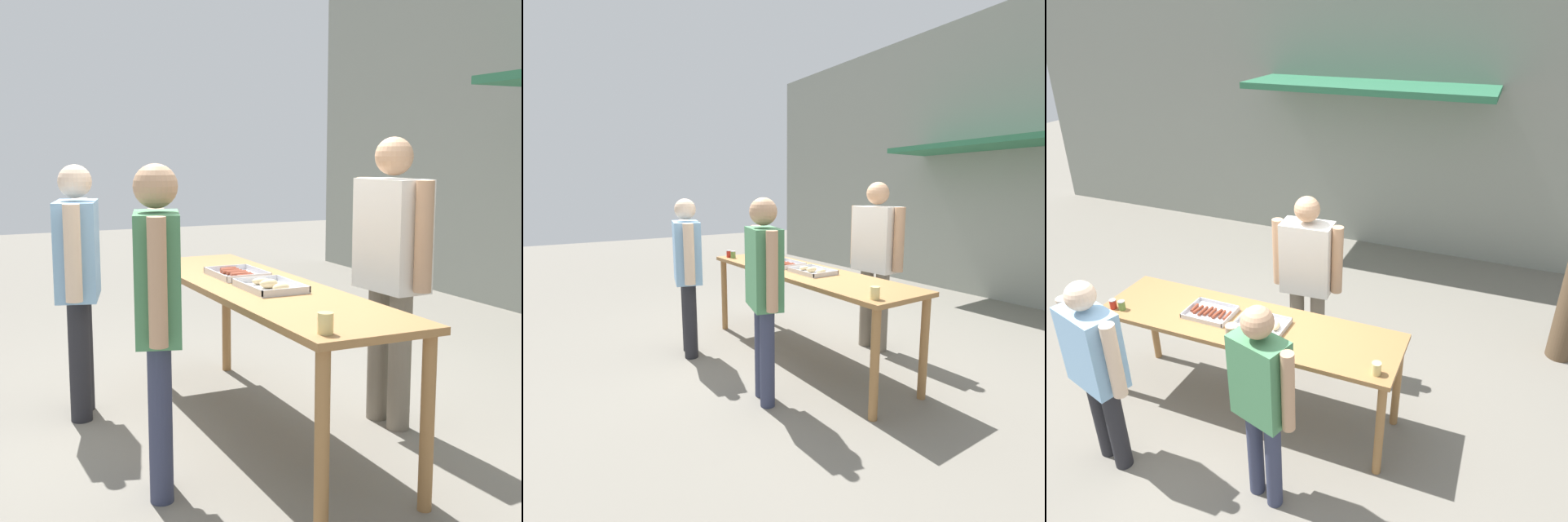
# 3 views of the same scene
# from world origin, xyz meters

# --- Properties ---
(ground_plane) EXTENTS (24.00, 24.00, 0.00)m
(ground_plane) POSITION_xyz_m (0.00, 0.00, 0.00)
(ground_plane) COLOR slate
(building_facade_back) EXTENTS (12.00, 1.11, 4.50)m
(building_facade_back) POSITION_xyz_m (0.00, 3.98, 2.26)
(building_facade_back) COLOR gray
(building_facade_back) RESTS_ON ground
(serving_table) EXTENTS (2.67, 0.71, 0.93)m
(serving_table) POSITION_xyz_m (0.00, 0.00, 0.82)
(serving_table) COLOR olive
(serving_table) RESTS_ON ground
(food_tray_sausages) EXTENTS (0.41, 0.31, 0.04)m
(food_tray_sausages) POSITION_xyz_m (-0.36, -0.01, 0.94)
(food_tray_sausages) COLOR silver
(food_tray_sausages) RESTS_ON serving_table
(food_tray_buns) EXTENTS (0.44, 0.31, 0.06)m
(food_tray_buns) POSITION_xyz_m (0.15, -0.01, 0.94)
(food_tray_buns) COLOR silver
(food_tray_buns) RESTS_ON serving_table
(condiment_jar_mustard) EXTENTS (0.06, 0.06, 0.09)m
(condiment_jar_mustard) POSITION_xyz_m (-1.20, -0.25, 0.97)
(condiment_jar_mustard) COLOR #B22319
(condiment_jar_mustard) RESTS_ON serving_table
(condiment_jar_ketchup) EXTENTS (0.06, 0.06, 0.09)m
(condiment_jar_ketchup) POSITION_xyz_m (-1.12, -0.23, 0.97)
(condiment_jar_ketchup) COLOR #567A38
(condiment_jar_ketchup) RESTS_ON serving_table
(beer_cup) EXTENTS (0.07, 0.07, 0.10)m
(beer_cup) POSITION_xyz_m (1.20, -0.24, 0.97)
(beer_cup) COLOR #DBC67A
(beer_cup) RESTS_ON serving_table
(person_server_behind_table) EXTENTS (0.69, 0.29, 1.82)m
(person_server_behind_table) POSITION_xyz_m (0.23, 0.79, 1.08)
(person_server_behind_table) COLOR #756B5B
(person_server_behind_table) RESTS_ON ground
(person_customer_holding_hotdog) EXTENTS (0.65, 0.37, 1.65)m
(person_customer_holding_hotdog) POSITION_xyz_m (-0.75, -0.96, 0.97)
(person_customer_holding_hotdog) COLOR #232328
(person_customer_holding_hotdog) RESTS_ON ground
(person_customer_with_cup) EXTENTS (0.56, 0.32, 1.68)m
(person_customer_with_cup) POSITION_xyz_m (0.55, -0.82, 1.00)
(person_customer_with_cup) COLOR #333851
(person_customer_with_cup) RESTS_ON ground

